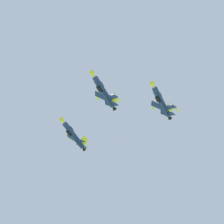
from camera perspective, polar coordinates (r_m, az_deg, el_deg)
The scene contains 3 objects.
fighter_jet_lead at distance 114.77m, azimuth -1.29°, elevation 3.16°, with size 10.31×14.56×6.02m.
fighter_jet_left_wing at distance 118.44m, azimuth 7.59°, elevation 1.60°, with size 10.29×14.56×6.07m.
fighter_jet_right_wing at distance 126.71m, azimuth -5.95°, elevation -3.52°, with size 10.04×14.56×6.80m.
Camera 1 is at (-1.47, -4.39, 1.84)m, focal length 59.61 mm.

